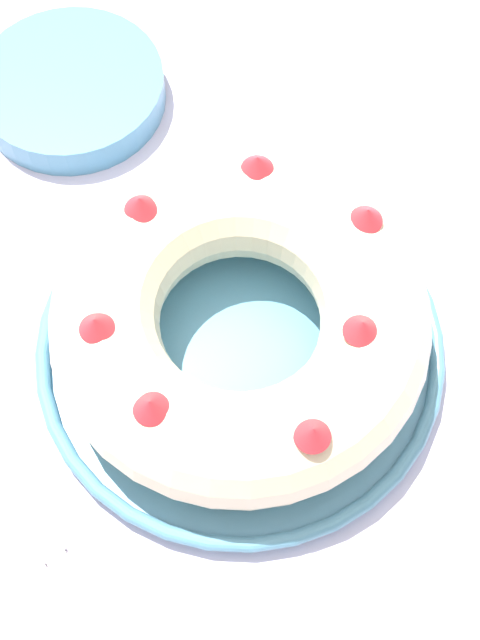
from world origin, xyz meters
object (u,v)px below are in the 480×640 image
Objects in this scene: side_bowl at (71,89)px; bundt_cake at (240,320)px; serving_dish at (240,348)px; cake_knife at (58,560)px.

bundt_cake is at bearing -95.61° from side_bowl.
serving_dish is 0.31m from side_bowl.
cake_knife is (-0.21, -0.06, -0.01)m from serving_dish.
side_bowl is at bearing 56.84° from cake_knife.
side_bowl is (0.24, 0.37, 0.01)m from cake_knife.
serving_dish reaches higher than cake_knife.
bundt_cake is 1.65× the size of cake_knife.
bundt_cake is at bearing 15.10° from cake_knife.
serving_dish is 1.89× the size of side_bowl.
cake_knife is at bearing -165.33° from bundt_cake.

